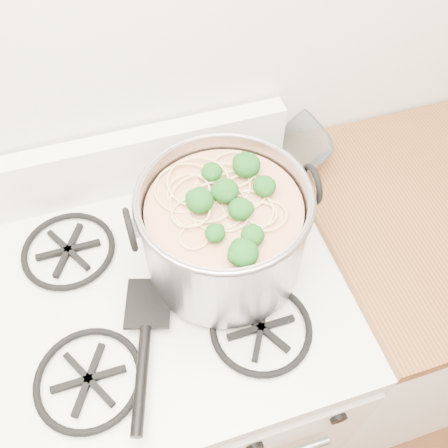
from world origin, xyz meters
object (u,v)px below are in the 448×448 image
Objects in this scene: stock_pot at (224,231)px; gas_range at (177,369)px; spatula at (148,302)px; glass_bowl at (262,153)px.

gas_range is at bearing -171.93° from stock_pot.
stock_pot is 0.21m from spatula.
stock_pot is at bearing -124.72° from glass_bowl.
gas_range is 2.98× the size of spatula.
stock_pot reaches higher than spatula.
spatula is at bearing -162.51° from stock_pot.
glass_bowl reaches higher than spatula.
gas_range is 0.50m from spatula.
stock_pot reaches higher than gas_range.
glass_bowl reaches higher than gas_range.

